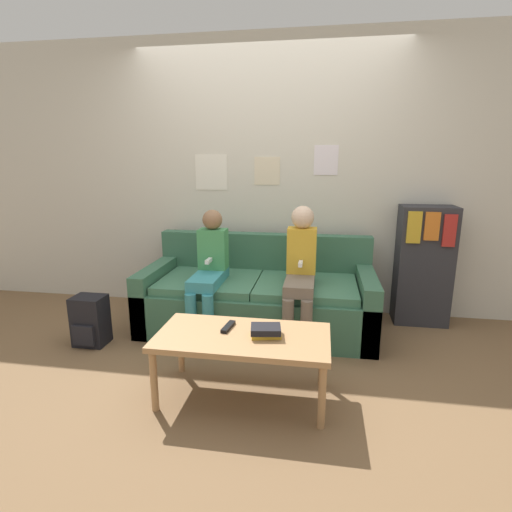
% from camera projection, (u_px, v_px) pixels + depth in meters
% --- Properties ---
extents(ground_plane, '(10.00, 10.00, 0.00)m').
position_uv_depth(ground_plane, '(247.00, 355.00, 3.10)').
color(ground_plane, brown).
extents(wall_back, '(8.00, 0.06, 2.60)m').
position_uv_depth(wall_back, '(267.00, 178.00, 3.85)').
color(wall_back, beige).
rests_on(wall_back, ground_plane).
extents(couch, '(2.00, 0.90, 0.79)m').
position_uv_depth(couch, '(259.00, 298.00, 3.58)').
color(couch, '#38664C').
rests_on(couch, ground_plane).
extents(coffee_table, '(1.07, 0.54, 0.43)m').
position_uv_depth(coffee_table, '(243.00, 341.00, 2.48)').
color(coffee_table, '#AD7F51').
rests_on(coffee_table, ground_plane).
extents(person_left, '(0.24, 0.60, 1.06)m').
position_uv_depth(person_left, '(209.00, 268.00, 3.37)').
color(person_left, teal).
rests_on(person_left, ground_plane).
extents(person_right, '(0.24, 0.60, 1.11)m').
position_uv_depth(person_right, '(301.00, 267.00, 3.25)').
color(person_right, '#756656').
rests_on(person_right, ground_plane).
extents(tv_remote, '(0.06, 0.17, 0.02)m').
position_uv_depth(tv_remote, '(228.00, 327.00, 2.56)').
color(tv_remote, black).
rests_on(tv_remote, coffee_table).
extents(book_stack, '(0.20, 0.17, 0.06)m').
position_uv_depth(book_stack, '(266.00, 331.00, 2.44)').
color(book_stack, gold).
rests_on(book_stack, coffee_table).
extents(bookshelf, '(0.47, 0.31, 1.08)m').
position_uv_depth(bookshelf, '(423.00, 265.00, 3.61)').
color(bookshelf, '#2D2D33').
rests_on(bookshelf, ground_plane).
extents(backpack, '(0.25, 0.23, 0.41)m').
position_uv_depth(backpack, '(90.00, 321.00, 3.24)').
color(backpack, black).
rests_on(backpack, ground_plane).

